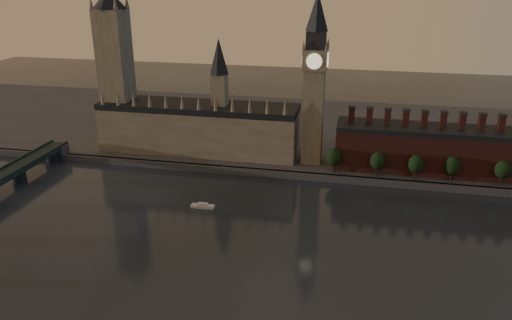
% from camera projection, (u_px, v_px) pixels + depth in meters
% --- Properties ---
extents(ground, '(900.00, 900.00, 0.00)m').
position_uv_depth(ground, '(261.00, 257.00, 216.61)').
color(ground, black).
rests_on(ground, ground).
extents(north_bank, '(900.00, 182.00, 4.00)m').
position_uv_depth(north_bank, '(307.00, 131.00, 378.55)').
color(north_bank, '#444449').
rests_on(north_bank, ground).
extents(palace_of_westminster, '(130.00, 30.30, 74.00)m').
position_uv_depth(palace_of_westminster, '(199.00, 125.00, 326.29)').
color(palace_of_westminster, gray).
rests_on(palace_of_westminster, north_bank).
extents(victoria_tower, '(24.00, 24.00, 108.00)m').
position_uv_depth(victoria_tower, '(115.00, 65.00, 323.69)').
color(victoria_tower, gray).
rests_on(victoria_tower, north_bank).
extents(big_ben, '(15.00, 15.00, 107.00)m').
position_uv_depth(big_ben, '(315.00, 78.00, 294.83)').
color(big_ben, gray).
rests_on(big_ben, north_bank).
extents(chimney_block, '(110.00, 25.00, 37.00)m').
position_uv_depth(chimney_block, '(430.00, 149.00, 295.28)').
color(chimney_block, '#582421').
rests_on(chimney_block, north_bank).
extents(embankment_tree_0, '(8.60, 8.60, 14.88)m').
position_uv_depth(embankment_tree_0, '(334.00, 157.00, 294.11)').
color(embankment_tree_0, black).
rests_on(embankment_tree_0, north_bank).
extents(embankment_tree_1, '(8.60, 8.60, 14.88)m').
position_uv_depth(embankment_tree_1, '(378.00, 161.00, 288.21)').
color(embankment_tree_1, black).
rests_on(embankment_tree_1, north_bank).
extents(embankment_tree_2, '(8.60, 8.60, 14.88)m').
position_uv_depth(embankment_tree_2, '(416.00, 164.00, 283.66)').
color(embankment_tree_2, black).
rests_on(embankment_tree_2, north_bank).
extents(embankment_tree_3, '(8.60, 8.60, 14.88)m').
position_uv_depth(embankment_tree_3, '(452.00, 166.00, 281.38)').
color(embankment_tree_3, black).
rests_on(embankment_tree_3, north_bank).
extents(embankment_tree_4, '(8.60, 8.60, 14.88)m').
position_uv_depth(embankment_tree_4, '(503.00, 170.00, 275.74)').
color(embankment_tree_4, black).
rests_on(embankment_tree_4, north_bank).
extents(river_boat, '(12.49, 3.87, 2.48)m').
position_uv_depth(river_boat, '(203.00, 206.00, 261.72)').
color(river_boat, silver).
rests_on(river_boat, ground).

